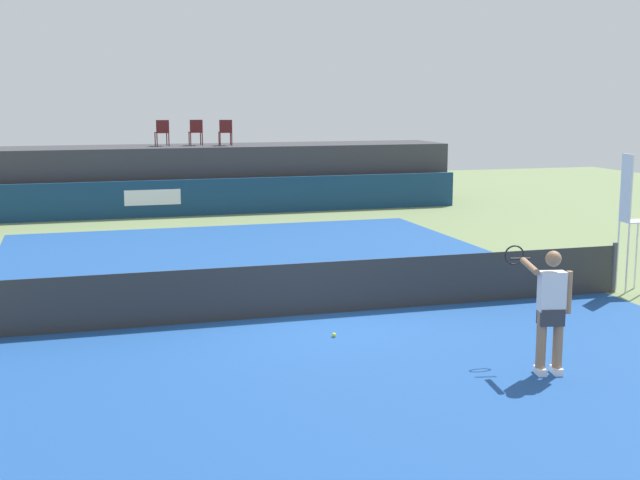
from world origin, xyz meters
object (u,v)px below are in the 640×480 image
spectator_chair_far_left (162,132)px  net_post_far (614,268)px  spectator_chair_center (225,131)px  umpire_chair (629,213)px  tennis_player (550,307)px  spectator_chair_left (196,131)px  tennis_ball (334,335)px

spectator_chair_far_left → net_post_far: bearing=-64.7°
net_post_far → spectator_chair_center: bearing=108.8°
umpire_chair → tennis_player: (-4.28, -4.12, -0.63)m
spectator_chair_left → tennis_player: (2.10, -19.46, -1.73)m
spectator_chair_left → spectator_chair_center: (0.97, -0.36, 0.00)m
spectator_chair_center → net_post_far: spectator_chair_center is taller
spectator_chair_far_left → spectator_chair_center: same height
net_post_far → tennis_ball: 6.52m
spectator_chair_far_left → umpire_chair: bearing=-63.8°
umpire_chair → spectator_chair_left: bearing=112.6°
umpire_chair → tennis_player: bearing=-136.1°
umpire_chair → net_post_far: size_ratio=2.76×
spectator_chair_far_left → spectator_chair_center: bearing=-9.0°
spectator_chair_left → net_post_far: size_ratio=0.89×
net_post_far → tennis_player: 5.74m
spectator_chair_left → spectator_chair_center: same height
umpire_chair → spectator_chair_far_left: bearing=116.2°
umpire_chair → tennis_ball: 6.97m
spectator_chair_far_left → net_post_far: 17.10m
spectator_chair_far_left → tennis_player: size_ratio=0.50×
spectator_chair_left → tennis_ball: spectator_chair_left is taller
tennis_ball → spectator_chair_left: bearing=89.2°
spectator_chair_left → umpire_chair: 16.65m
spectator_chair_far_left → spectator_chair_left: 1.16m
tennis_player → umpire_chair: bearing=43.9°
spectator_chair_far_left → spectator_chair_left: bearing=1.3°
spectator_chair_center → tennis_ball: (-1.22, -16.49, -2.66)m
net_post_far → tennis_player: (-3.99, -4.11, 0.46)m
spectator_chair_far_left → tennis_ball: bearing=-86.9°
tennis_ball → umpire_chair: bearing=12.9°
net_post_far → umpire_chair: bearing=3.1°
spectator_chair_far_left → spectator_chair_center: size_ratio=1.00×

